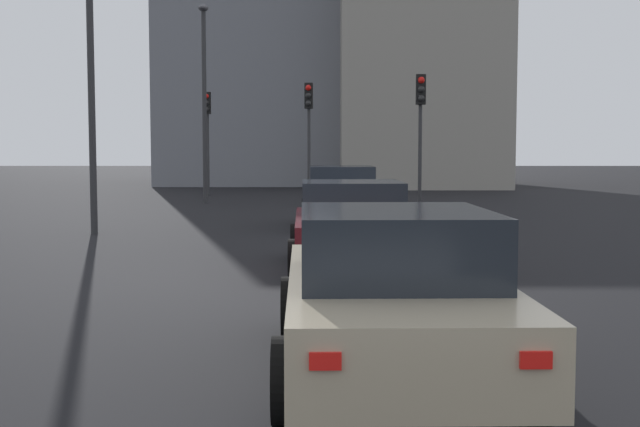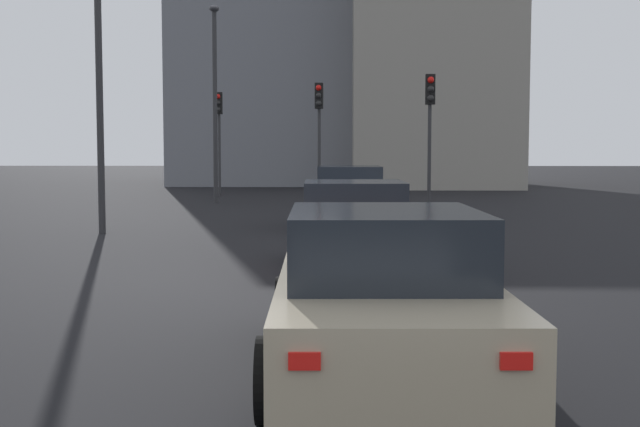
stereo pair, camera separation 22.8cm
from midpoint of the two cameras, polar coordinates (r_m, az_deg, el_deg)
The scene contains 11 objects.
ground_plane at distance 12.86m, azimuth -4.84°, elevation -4.86°, with size 160.00×160.00×0.20m, color black.
car_white_left_lead at distance 20.99m, azimuth 1.14°, elevation 1.10°, with size 4.38×2.06×1.54m.
car_maroon_left_second at distance 13.58m, azimuth 1.66°, elevation -0.91°, with size 4.11×2.09×1.45m.
car_beige_left_third at distance 7.35m, azimuth 4.09°, elevation -5.50°, with size 4.54×2.11×1.46m.
traffic_light_near_left at distance 34.84m, azimuth -7.91°, elevation 6.25°, with size 0.32×0.30×4.28m.
traffic_light_near_right at distance 25.30m, azimuth 6.64°, elevation 6.78°, with size 0.32×0.28×4.18m.
traffic_light_far_left at distance 29.34m, azimuth -1.00°, elevation 6.59°, with size 0.32×0.30×4.26m.
street_lamp_kerbside at distance 20.21m, azimuth -15.79°, elevation 12.49°, with size 0.56×0.36×8.37m.
street_lamp_far at distance 30.32m, azimuth -8.15°, elevation 8.59°, with size 0.56×0.36×7.05m.
building_facade_left at distance 46.25m, azimuth 6.35°, elevation 12.76°, with size 12.96×8.15×17.29m, color gray.
building_facade_center at distance 48.83m, azimuth -3.60°, elevation 11.44°, with size 12.23×11.35×15.77m, color slate.
Camera 1 is at (-12.64, -0.99, 1.99)m, focal length 46.77 mm.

